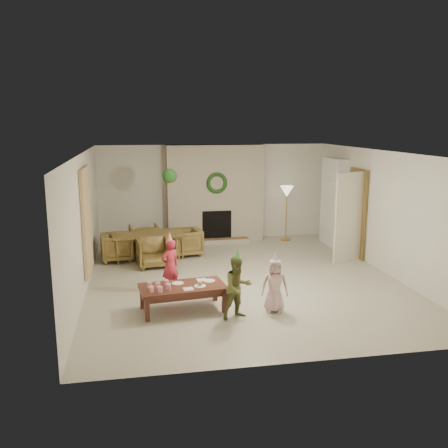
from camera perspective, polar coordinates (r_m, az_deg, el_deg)
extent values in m
plane|color=#B7B29E|center=(9.77, 2.16, -6.45)|extent=(7.00, 7.00, 0.00)
plane|color=white|center=(9.29, 2.29, 8.35)|extent=(7.00, 7.00, 0.00)
plane|color=silver|center=(12.84, -1.15, 3.72)|extent=(7.00, 0.00, 7.00)
plane|color=silver|center=(6.18, 9.27, -5.40)|extent=(7.00, 0.00, 7.00)
plane|color=silver|center=(9.28, -16.17, 0.10)|extent=(0.00, 7.00, 7.00)
plane|color=silver|center=(10.50, 18.42, 1.29)|extent=(0.00, 7.00, 7.00)
cube|color=#59171A|center=(12.64, -1.01, 3.60)|extent=(2.50, 0.40, 2.50)
cube|color=brown|center=(12.53, -0.73, -2.02)|extent=(1.60, 0.30, 0.12)
cube|color=black|center=(12.61, -0.86, -0.12)|extent=(0.75, 0.12, 0.75)
torus|color=#1B4319|center=(12.38, -0.84, 4.82)|extent=(0.54, 0.10, 0.54)
cylinder|color=gold|center=(13.01, 7.23, -1.80)|extent=(0.27, 0.27, 0.03)
cylinder|color=gold|center=(12.87, 7.30, 1.04)|extent=(0.03, 0.03, 1.30)
cone|color=beige|center=(12.77, 7.38, 3.80)|extent=(0.35, 0.35, 0.29)
cube|color=white|center=(12.50, 12.72, 2.51)|extent=(0.30, 1.00, 2.20)
cube|color=white|center=(12.61, 12.51, -0.40)|extent=(0.30, 0.92, 0.03)
cube|color=white|center=(12.53, 12.59, 1.38)|extent=(0.30, 0.92, 0.03)
cube|color=white|center=(12.47, 12.67, 3.19)|extent=(0.30, 0.92, 0.03)
cube|color=white|center=(12.42, 12.75, 5.02)|extent=(0.30, 0.92, 0.03)
cube|color=#A4301E|center=(12.44, 12.71, 0.08)|extent=(0.20, 0.40, 0.24)
cube|color=#2A5C9B|center=(12.55, 12.44, 2.05)|extent=(0.20, 0.44, 0.24)
cube|color=#C4832A|center=(12.35, 12.79, 3.72)|extent=(0.20, 0.36, 0.22)
cube|color=brown|center=(11.58, 15.36, 1.25)|extent=(0.05, 0.86, 2.04)
cube|color=beige|center=(11.08, 14.42, 0.73)|extent=(0.77, 0.32, 2.00)
cube|color=beige|center=(9.47, -15.81, 0.35)|extent=(0.06, 1.20, 2.00)
imported|color=brown|center=(11.29, -8.83, -2.56)|extent=(1.71, 1.08, 0.57)
imported|color=brown|center=(10.60, -8.27, -3.32)|extent=(0.75, 0.76, 0.63)
imported|color=brown|center=(11.96, -9.34, -1.61)|extent=(0.75, 0.76, 0.63)
imported|color=brown|center=(11.21, -12.43, -2.65)|extent=(0.76, 0.75, 0.63)
imported|color=brown|center=(11.43, -4.44, -2.11)|extent=(0.76, 0.75, 0.63)
cylinder|color=tan|center=(10.61, -6.43, 6.83)|extent=(0.01, 0.01, 0.70)
cylinder|color=#A95D36|center=(10.65, -6.39, 4.95)|extent=(0.16, 0.16, 0.12)
sphere|color=#184717|center=(10.64, -6.40, 5.60)|extent=(0.32, 0.32, 0.32)
cube|color=#51261B|center=(8.10, -4.87, -7.42)|extent=(1.47, 0.85, 0.06)
cube|color=#51261B|center=(8.13, -4.86, -7.92)|extent=(1.35, 0.73, 0.09)
cube|color=#51261B|center=(7.82, -9.00, -9.95)|extent=(0.08, 0.08, 0.36)
cube|color=#51261B|center=(8.07, 0.05, -9.10)|extent=(0.08, 0.08, 0.36)
cube|color=#51261B|center=(8.34, -9.56, -8.54)|extent=(0.08, 0.08, 0.36)
cube|color=#51261B|center=(8.58, -1.07, -7.79)|extent=(0.08, 0.08, 0.36)
cylinder|color=white|center=(7.84, -8.50, -7.56)|extent=(0.08, 0.08, 0.10)
cylinder|color=white|center=(8.04, -8.73, -7.07)|extent=(0.08, 0.08, 0.10)
cylinder|color=white|center=(7.81, -7.50, -7.62)|extent=(0.08, 0.08, 0.10)
cylinder|color=white|center=(8.01, -7.75, -7.12)|extent=(0.08, 0.08, 0.10)
cylinder|color=white|center=(7.91, -6.52, -7.33)|extent=(0.08, 0.08, 0.10)
cylinder|color=white|center=(8.11, -6.80, -6.84)|extent=(0.08, 0.08, 0.10)
cylinder|color=white|center=(8.20, -5.43, -6.93)|extent=(0.21, 0.21, 0.01)
cylinder|color=white|center=(8.05, -2.83, -7.25)|extent=(0.21, 0.21, 0.01)
cylinder|color=white|center=(8.30, -1.75, -6.65)|extent=(0.21, 0.21, 0.01)
sphere|color=tan|center=(8.03, -2.83, -6.97)|extent=(0.08, 0.08, 0.08)
cube|color=#FFBBCC|center=(7.92, -4.19, -7.59)|extent=(0.18, 0.18, 0.01)
cube|color=#FFBBCC|center=(8.35, -2.62, -6.55)|extent=(0.18, 0.18, 0.01)
imported|color=#B22636|center=(8.94, -6.33, -4.91)|extent=(0.43, 0.39, 1.00)
cone|color=gold|center=(8.80, -6.41, -1.54)|extent=(0.16, 0.16, 0.19)
imported|color=brown|center=(7.75, 1.62, -7.45)|extent=(0.59, 0.52, 1.01)
cone|color=#51B84F|center=(7.59, 1.64, -3.59)|extent=(0.12, 0.12, 0.17)
imported|color=beige|center=(8.06, 5.96, -7.17)|extent=(0.49, 0.38, 0.89)
cone|color=silver|center=(7.92, 6.04, -3.86)|extent=(0.15, 0.15, 0.16)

